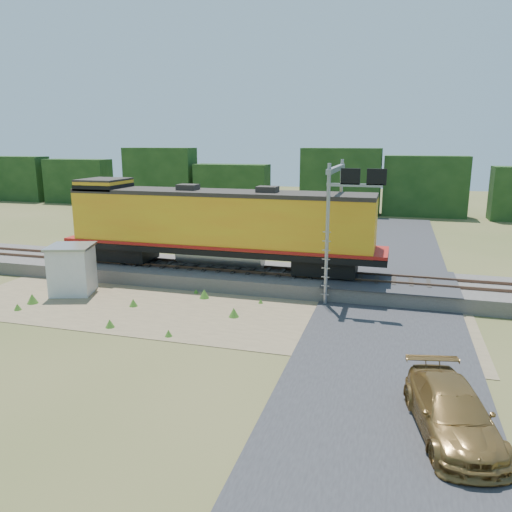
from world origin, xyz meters
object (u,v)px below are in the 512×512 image
(shed, at_px, (72,269))
(car, at_px, (452,412))
(locomotive, at_px, (215,224))
(signal_gantry, at_px, (341,196))

(shed, distance_m, car, 20.85)
(locomotive, xyz_separation_m, signal_gantry, (7.40, -0.67, 1.96))
(shed, height_order, car, shed)
(locomotive, relative_size, signal_gantry, 2.70)
(car, bearing_deg, signal_gantry, 99.01)
(locomotive, bearing_deg, signal_gantry, -5.17)
(locomotive, distance_m, signal_gantry, 7.68)
(shed, xyz_separation_m, car, (18.87, -8.85, -0.67))
(locomotive, height_order, shed, locomotive)
(locomotive, bearing_deg, shed, -145.35)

